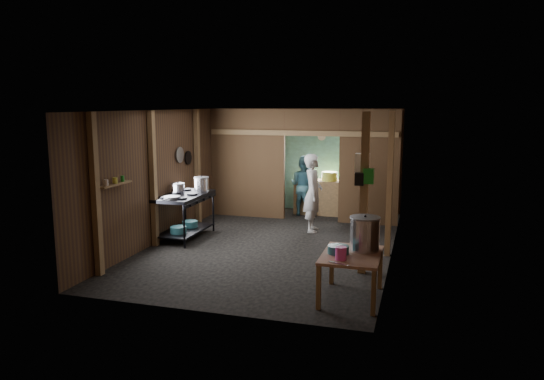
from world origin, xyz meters
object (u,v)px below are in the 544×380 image
(stove_pot_large, at_px, (202,184))
(cook, at_px, (313,193))
(yellow_tub, at_px, (329,176))
(prep_table, at_px, (351,276))
(stock_pot, at_px, (365,234))
(gas_range, at_px, (185,216))
(pink_bucket, at_px, (341,253))

(stove_pot_large, xyz_separation_m, cook, (2.22, 0.81, -0.21))
(yellow_tub, bearing_deg, prep_table, -76.68)
(stove_pot_large, height_order, stock_pot, stove_pot_large)
(gas_range, relative_size, yellow_tub, 3.91)
(stock_pot, relative_size, yellow_tub, 1.29)
(stove_pot_large, bearing_deg, yellow_tub, 48.89)
(gas_range, xyz_separation_m, stock_pot, (3.86, -2.13, 0.43))
(gas_range, height_order, yellow_tub, yellow_tub)
(prep_table, distance_m, pink_bucket, 0.54)
(stock_pot, xyz_separation_m, pink_bucket, (-0.25, -0.55, -0.14))
(stove_pot_large, xyz_separation_m, pink_bucket, (3.44, -3.16, -0.30))
(stock_pot, xyz_separation_m, cook, (-1.47, 3.42, -0.05))
(pink_bucket, relative_size, cook, 0.11)
(prep_table, relative_size, stock_pot, 2.17)
(prep_table, bearing_deg, cook, 109.90)
(stove_pot_large, distance_m, yellow_tub, 3.43)
(stock_pot, height_order, pink_bucket, stock_pot)
(prep_table, height_order, yellow_tub, yellow_tub)
(prep_table, distance_m, cook, 3.91)
(yellow_tub, bearing_deg, gas_range, -128.31)
(gas_range, relative_size, stock_pot, 3.02)
(pink_bucket, bearing_deg, gas_range, 143.43)
(cook, bearing_deg, pink_bucket, -170.60)
(stove_pot_large, xyz_separation_m, stock_pot, (3.69, -2.61, -0.16))
(gas_range, height_order, stock_pot, stock_pot)
(stock_pot, bearing_deg, prep_table, -123.41)
(stove_pot_large, bearing_deg, prep_table, -38.74)
(prep_table, bearing_deg, stove_pot_large, 141.26)
(gas_range, distance_m, prep_table, 4.40)
(yellow_tub, relative_size, cook, 0.24)
(prep_table, xyz_separation_m, pink_bucket, (-0.10, -0.32, 0.42))
(prep_table, distance_m, stove_pot_large, 4.60)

